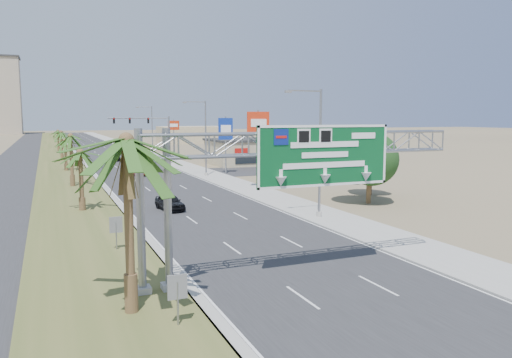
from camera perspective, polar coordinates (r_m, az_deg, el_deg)
The scene contains 28 objects.
road at distance 122.47m, azimuth -17.16°, elevation 3.09°, with size 12.00×300.00×0.02m, color #28282B.
sidewalk_right at distance 123.59m, azimuth -13.23°, elevation 3.27°, with size 4.00×300.00×0.10m, color #9E9B93.
median_grass at distance 121.89m, azimuth -21.84°, elevation 2.91°, with size 7.00×300.00×0.12m, color #4C5525.
opposing_road at distance 121.98m, azimuth -25.13°, elevation 2.72°, with size 8.00×300.00×0.02m, color #28282B.
sign_gantry at distance 24.26m, azimuth 4.17°, elevation 2.78°, with size 16.75×1.24×7.50m.
palm_near at distance 19.85m, azimuth -14.61°, elevation 4.14°, with size 5.70×5.70×8.35m.
palm_row_b at distance 43.80m, azimuth -19.47°, elevation 2.79°, with size 3.99×3.99×5.95m.
palm_row_c at distance 59.72m, azimuth -20.43°, elevation 4.53°, with size 3.99×3.99×6.75m.
palm_row_d at distance 77.74m, azimuth -20.98°, elevation 4.07°, with size 3.99×3.99×5.45m.
palm_row_e at distance 96.70m, azimuth -21.39°, elevation 4.96°, with size 3.99×3.99×6.15m.
palm_row_f at distance 121.69m, azimuth -21.71°, elevation 5.10°, with size 3.99×3.99×5.75m.
streetlight_near at distance 38.92m, azimuth 7.07°, elevation 2.35°, with size 3.27×0.44×10.00m.
streetlight_mid at distance 66.58m, azimuth -5.92°, elevation 4.32°, with size 3.27×0.44×10.00m.
streetlight_far at distance 101.53m, azimuth -11.88°, elevation 5.15°, with size 3.27×0.44×10.00m.
signal_mast at distance 85.40m, azimuth -11.22°, elevation 4.93°, with size 10.28×0.71×8.00m.
store_building at distance 84.96m, azimuth 0.86°, elevation 3.13°, with size 18.00×10.00×4.00m, color tan.
oak_near at distance 46.45m, azimuth 12.86°, elevation 2.78°, with size 4.50×4.50×6.80m.
oak_far at distance 51.49m, azimuth 12.97°, elevation 2.39°, with size 3.50×3.50×5.60m.
median_signback_a at distance 19.23m, azimuth -8.97°, elevation -12.51°, with size 0.75×0.08×2.08m.
median_signback_b at distance 30.52m, azimuth -15.71°, elevation -5.33°, with size 0.75×0.08×2.08m.
building_distant_right at distance 157.44m, azimuth -7.35°, elevation 5.08°, with size 20.00×12.00×5.00m, color tan.
car_left_lane at distance 43.03m, azimuth -9.83°, elevation -2.65°, with size 1.59×3.96×1.35m, color black.
car_mid_lane at distance 69.63m, azimuth -13.20°, elevation 1.05°, with size 1.64×4.72×1.55m, color maroon.
car_right_lane at distance 91.43m, azimuth -12.82°, elevation 2.48°, with size 2.69×5.83×1.62m, color gray.
car_far at distance 93.91m, azimuth -15.96°, elevation 2.43°, with size 1.93×4.75×1.38m, color black.
pole_sign_red_near at distance 53.89m, azimuth 0.24°, elevation 5.92°, with size 2.40×0.88×8.65m.
pole_sign_blue at distance 69.55m, azimuth -3.50°, elevation 5.47°, with size 2.00×0.86×7.96m.
pole_sign_red_far at distance 99.78m, azimuth -9.39°, elevation 5.79°, with size 2.15×1.13×7.37m.
Camera 1 is at (-12.04, -11.62, 7.87)m, focal length 35.00 mm.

